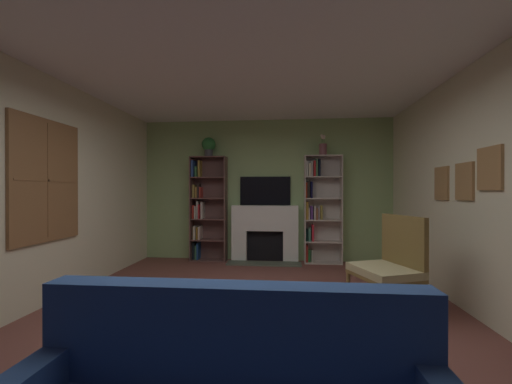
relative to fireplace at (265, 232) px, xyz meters
name	(u,v)px	position (x,y,z in m)	size (l,w,h in m)	color
ground_plane	(243,334)	(0.00, -3.01, -0.56)	(7.51, 7.51, 0.00)	brown
wall_back_accent	(265,190)	(0.00, 0.15, 0.80)	(4.91, 0.06, 2.72)	#97BB77
wall_left_with_window	(9,189)	(-2.42, -2.98, 0.80)	(0.11, 6.37, 2.72)	beige
ceiling	(243,41)	(0.00, -3.01, 2.19)	(4.91, 6.37, 0.06)	white
fireplace	(265,232)	(0.00, 0.00, 0.00)	(1.36, 0.52, 1.06)	white
tv	(265,191)	(0.00, 0.09, 0.78)	(0.97, 0.06, 0.55)	black
bookshelf_left	(205,209)	(-1.16, 0.01, 0.42)	(0.69, 0.30, 2.00)	brown
bookshelf_right	(318,207)	(1.00, 0.01, 0.48)	(0.69, 0.30, 2.00)	beige
potted_plant	(209,146)	(-1.08, -0.03, 1.65)	(0.27, 0.27, 0.37)	#484A4E
vase_with_flowers	(323,149)	(1.08, -0.04, 1.57)	(0.14, 0.14, 0.39)	#834850
armchair	(391,263)	(1.55, -2.35, -0.02)	(0.76, 0.81, 1.07)	brown
coffee_table	(254,318)	(0.16, -3.56, -0.18)	(0.82, 0.42, 0.46)	brown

